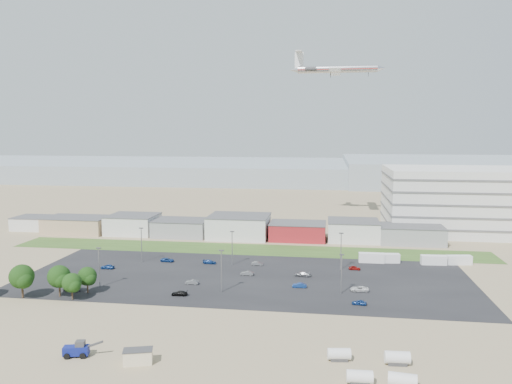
% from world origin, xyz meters
% --- Properties ---
extents(ground, '(700.00, 700.00, 0.00)m').
position_xyz_m(ground, '(0.00, 0.00, 0.00)').
color(ground, '#7E6A50').
rests_on(ground, ground).
extents(parking_lot, '(120.00, 50.00, 0.01)m').
position_xyz_m(parking_lot, '(5.00, 20.00, 0.01)').
color(parking_lot, black).
rests_on(parking_lot, ground).
extents(grass_strip, '(160.00, 16.00, 0.02)m').
position_xyz_m(grass_strip, '(0.00, 52.00, 0.01)').
color(grass_strip, '#314C1C').
rests_on(grass_strip, ground).
extents(hills_backdrop, '(700.00, 200.00, 9.00)m').
position_xyz_m(hills_backdrop, '(40.00, 315.00, 4.50)').
color(hills_backdrop, gray).
rests_on(hills_backdrop, ground).
extents(building_row, '(170.00, 20.00, 8.00)m').
position_xyz_m(building_row, '(-17.00, 71.00, 4.00)').
color(building_row, silver).
rests_on(building_row, ground).
extents(parking_garage, '(80.00, 40.00, 25.00)m').
position_xyz_m(parking_garage, '(90.00, 95.00, 12.50)').
color(parking_garage, silver).
rests_on(parking_garage, ground).
extents(portable_shed, '(5.46, 3.85, 2.49)m').
position_xyz_m(portable_shed, '(-4.60, -32.72, 1.24)').
color(portable_shed, beige).
rests_on(portable_shed, ground).
extents(telehandler, '(7.24, 3.75, 2.87)m').
position_xyz_m(telehandler, '(-16.28, -31.85, 1.44)').
color(telehandler, navy).
rests_on(telehandler, ground).
extents(storage_tank_nw, '(4.13, 2.44, 2.35)m').
position_xyz_m(storage_tank_nw, '(29.14, -26.59, 1.17)').
color(storage_tank_nw, silver).
rests_on(storage_tank_nw, ground).
extents(storage_tank_ne, '(4.29, 2.31, 2.51)m').
position_xyz_m(storage_tank_ne, '(38.82, -26.72, 1.26)').
color(storage_tank_ne, silver).
rests_on(storage_tank_ne, ground).
extents(storage_tank_sw, '(4.10, 2.13, 2.42)m').
position_xyz_m(storage_tank_sw, '(32.17, -34.35, 1.21)').
color(storage_tank_sw, silver).
rests_on(storage_tank_sw, ground).
extents(storage_tank_se, '(4.57, 2.72, 2.59)m').
position_xyz_m(storage_tank_se, '(38.58, -34.64, 1.29)').
color(storage_tank_se, silver).
rests_on(storage_tank_se, ground).
extents(box_trailer_a, '(7.58, 2.39, 2.84)m').
position_xyz_m(box_trailer_a, '(40.04, 40.72, 1.42)').
color(box_trailer_a, silver).
rests_on(box_trailer_a, ground).
extents(box_trailer_b, '(7.44, 3.06, 2.71)m').
position_xyz_m(box_trailer_b, '(44.71, 41.21, 1.36)').
color(box_trailer_b, silver).
rests_on(box_trailer_b, ground).
extents(box_trailer_c, '(7.44, 2.69, 2.75)m').
position_xyz_m(box_trailer_c, '(58.05, 40.85, 1.37)').
color(box_trailer_c, silver).
rests_on(box_trailer_c, ground).
extents(box_trailer_d, '(7.49, 3.36, 2.71)m').
position_xyz_m(box_trailer_d, '(65.53, 42.05, 1.35)').
color(box_trailer_d, silver).
rests_on(box_trailer_d, ground).
extents(tree_left, '(6.10, 6.10, 9.14)m').
position_xyz_m(tree_left, '(-44.39, -4.46, 4.57)').
color(tree_left, black).
rests_on(tree_left, ground).
extents(tree_mid, '(5.74, 5.74, 8.62)m').
position_xyz_m(tree_mid, '(-36.24, -2.21, 4.31)').
color(tree_mid, black).
rests_on(tree_mid, ground).
extents(tree_right, '(4.81, 4.81, 7.22)m').
position_xyz_m(tree_right, '(-32.05, -4.01, 3.61)').
color(tree_right, black).
rests_on(tree_right, ground).
extents(tree_near, '(4.88, 4.88, 7.32)m').
position_xyz_m(tree_near, '(-30.93, 1.30, 3.66)').
color(tree_near, black).
rests_on(tree_near, ground).
extents(lightpole_front_l, '(1.19, 0.50, 10.11)m').
position_xyz_m(lightpole_front_l, '(-30.21, 6.35, 5.06)').
color(lightpole_front_l, slate).
rests_on(lightpole_front_l, ground).
extents(lightpole_front_m, '(1.23, 0.51, 10.49)m').
position_xyz_m(lightpole_front_m, '(1.27, 6.78, 5.25)').
color(lightpole_front_m, slate).
rests_on(lightpole_front_m, ground).
extents(lightpole_front_r, '(1.15, 0.48, 9.78)m').
position_xyz_m(lightpole_front_r, '(30.29, 9.70, 4.89)').
color(lightpole_front_r, slate).
rests_on(lightpole_front_r, ground).
extents(lightpole_back_l, '(1.24, 0.52, 10.51)m').
position_xyz_m(lightpole_back_l, '(-28.64, 31.16, 5.25)').
color(lightpole_back_l, slate).
rests_on(lightpole_back_l, ground).
extents(lightpole_back_m, '(1.19, 0.49, 10.09)m').
position_xyz_m(lightpole_back_m, '(-0.99, 31.94, 5.05)').
color(lightpole_back_m, slate).
rests_on(lightpole_back_m, ground).
extents(lightpole_back_r, '(1.26, 0.52, 10.69)m').
position_xyz_m(lightpole_back_r, '(30.66, 31.32, 5.34)').
color(lightpole_back_r, slate).
rests_on(lightpole_back_r, ground).
extents(airliner, '(41.27, 28.50, 12.06)m').
position_xyz_m(airliner, '(29.64, 109.71, 65.67)').
color(airliner, silver).
extents(parked_car_0, '(4.61, 2.43, 1.24)m').
position_xyz_m(parked_car_0, '(34.82, 12.14, 0.62)').
color(parked_car_0, silver).
rests_on(parked_car_0, ground).
extents(parked_car_1, '(3.66, 1.30, 1.20)m').
position_xyz_m(parked_car_1, '(20.00, 12.97, 0.60)').
color(parked_car_1, navy).
rests_on(parked_car_1, ground).
extents(parked_car_2, '(3.50, 1.79, 1.14)m').
position_xyz_m(parked_car_2, '(34.19, 2.24, 0.57)').
color(parked_car_2, navy).
rests_on(parked_car_2, ground).
extents(parked_car_3, '(3.97, 1.77, 1.13)m').
position_xyz_m(parked_car_3, '(-8.17, 2.56, 0.57)').
color(parked_car_3, black).
rests_on(parked_car_3, ground).
extents(parked_car_4, '(3.50, 1.31, 1.14)m').
position_xyz_m(parked_car_4, '(-7.62, 11.73, 0.57)').
color(parked_car_4, '#595B5E').
rests_on(parked_car_4, ground).
extents(parked_car_5, '(3.90, 1.62, 1.32)m').
position_xyz_m(parked_car_5, '(-35.60, 22.36, 0.66)').
color(parked_car_5, navy).
rests_on(parked_car_5, ground).
extents(parked_car_6, '(4.09, 1.87, 1.16)m').
position_xyz_m(parked_car_6, '(-7.91, 32.14, 0.58)').
color(parked_car_6, navy).
rests_on(parked_car_6, ground).
extents(parked_car_7, '(3.65, 1.54, 1.17)m').
position_xyz_m(parked_car_7, '(5.13, 21.77, 0.59)').
color(parked_car_7, '#595B5E').
rests_on(parked_car_7, ground).
extents(parked_car_8, '(3.47, 1.65, 1.14)m').
position_xyz_m(parked_car_8, '(34.60, 31.59, 0.57)').
color(parked_car_8, maroon).
rests_on(parked_car_8, ground).
extents(parked_car_9, '(4.22, 2.23, 1.13)m').
position_xyz_m(parked_car_9, '(-21.14, 32.52, 0.57)').
color(parked_car_9, navy).
rests_on(parked_car_9, ground).
extents(parked_car_10, '(4.46, 1.85, 1.29)m').
position_xyz_m(parked_car_10, '(-35.50, 2.18, 0.65)').
color(parked_car_10, '#595B5E').
rests_on(parked_car_10, ground).
extents(parked_car_11, '(3.35, 1.28, 1.09)m').
position_xyz_m(parked_car_11, '(6.48, 32.36, 0.55)').
color(parked_car_11, '#595B5E').
rests_on(parked_car_11, ground).
extents(parked_car_12, '(4.54, 2.26, 1.27)m').
position_xyz_m(parked_car_12, '(20.19, 22.97, 0.63)').
color(parked_car_12, '#A5A5AA').
rests_on(parked_car_12, ground).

